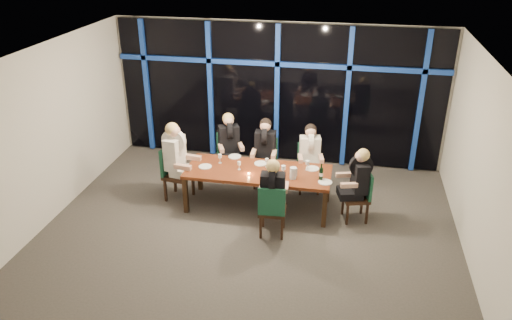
# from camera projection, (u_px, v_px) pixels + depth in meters

# --- Properties ---
(room) EXTENTS (7.04, 7.00, 3.02)m
(room) POSITION_uv_depth(u_px,v_px,m) (248.00, 119.00, 7.68)
(room) COLOR #4E4945
(room) RESTS_ON ground
(window_wall) EXTENTS (6.86, 0.43, 2.94)m
(window_wall) POSITION_uv_depth(u_px,v_px,m) (278.00, 92.00, 10.48)
(window_wall) COLOR black
(window_wall) RESTS_ON ground
(dining_table) EXTENTS (2.60, 1.00, 0.75)m
(dining_table) POSITION_uv_depth(u_px,v_px,m) (258.00, 174.00, 8.97)
(dining_table) COLOR maroon
(dining_table) RESTS_ON ground
(chair_far_left) EXTENTS (0.59, 0.59, 0.96)m
(chair_far_left) POSITION_uv_depth(u_px,v_px,m) (229.00, 153.00, 10.11)
(chair_far_left) COLOR black
(chair_far_left) RESTS_ON ground
(chair_far_mid) EXTENTS (0.46, 0.46, 0.96)m
(chair_far_mid) POSITION_uv_depth(u_px,v_px,m) (266.00, 159.00, 9.85)
(chair_far_mid) COLOR black
(chair_far_mid) RESTS_ON ground
(chair_far_right) EXTENTS (0.51, 0.51, 0.94)m
(chair_far_right) POSITION_uv_depth(u_px,v_px,m) (309.00, 165.00, 9.67)
(chair_far_right) COLOR black
(chair_far_right) RESTS_ON ground
(chair_end_left) EXTENTS (0.55, 0.55, 1.04)m
(chair_end_left) POSITION_uv_depth(u_px,v_px,m) (174.00, 170.00, 9.33)
(chair_end_left) COLOR black
(chair_end_left) RESTS_ON ground
(chair_end_right) EXTENTS (0.53, 0.53, 0.93)m
(chair_end_right) POSITION_uv_depth(u_px,v_px,m) (361.00, 193.00, 8.66)
(chair_end_right) COLOR black
(chair_end_right) RESTS_ON ground
(chair_near_mid) EXTENTS (0.47, 0.47, 0.95)m
(chair_near_mid) POSITION_uv_depth(u_px,v_px,m) (272.00, 208.00, 8.17)
(chair_near_mid) COLOR black
(chair_near_mid) RESTS_ON ground
(diner_far_left) EXTENTS (0.61, 0.66, 0.94)m
(diner_far_left) POSITION_uv_depth(u_px,v_px,m) (229.00, 137.00, 9.87)
(diner_far_left) COLOR black
(diner_far_left) RESTS_ON ground
(diner_far_mid) EXTENTS (0.49, 0.61, 0.94)m
(diner_far_mid) POSITION_uv_depth(u_px,v_px,m) (265.00, 143.00, 9.61)
(diner_far_mid) COLOR black
(diner_far_mid) RESTS_ON ground
(diner_far_right) EXTENTS (0.51, 0.62, 0.92)m
(diner_far_right) POSITION_uv_depth(u_px,v_px,m) (310.00, 149.00, 9.43)
(diner_far_right) COLOR silver
(diner_far_right) RESTS_ON ground
(diner_end_left) EXTENTS (0.68, 0.56, 1.02)m
(diner_end_left) POSITION_uv_depth(u_px,v_px,m) (176.00, 150.00, 9.13)
(diner_end_left) COLOR silver
(diner_end_left) RESTS_ON ground
(diner_end_right) EXTENTS (0.63, 0.53, 0.90)m
(diner_end_right) POSITION_uv_depth(u_px,v_px,m) (358.00, 174.00, 8.50)
(diner_end_right) COLOR black
(diner_end_right) RESTS_ON ground
(diner_near_mid) EXTENTS (0.49, 0.61, 0.93)m
(diner_near_mid) POSITION_uv_depth(u_px,v_px,m) (273.00, 186.00, 8.08)
(diner_near_mid) COLOR black
(diner_near_mid) RESTS_ON ground
(plate_far_left) EXTENTS (0.24, 0.24, 0.01)m
(plate_far_left) POSITION_uv_depth(u_px,v_px,m) (235.00, 157.00, 9.45)
(plate_far_left) COLOR white
(plate_far_left) RESTS_ON dining_table
(plate_far_mid) EXTENTS (0.24, 0.24, 0.01)m
(plate_far_mid) POSITION_uv_depth(u_px,v_px,m) (261.00, 163.00, 9.18)
(plate_far_mid) COLOR white
(plate_far_mid) RESTS_ON dining_table
(plate_far_right) EXTENTS (0.24, 0.24, 0.01)m
(plate_far_right) POSITION_uv_depth(u_px,v_px,m) (312.00, 169.00, 8.99)
(plate_far_right) COLOR white
(plate_far_right) RESTS_ON dining_table
(plate_end_left) EXTENTS (0.24, 0.24, 0.01)m
(plate_end_left) POSITION_uv_depth(u_px,v_px,m) (205.00, 167.00, 9.06)
(plate_end_left) COLOR white
(plate_end_left) RESTS_ON dining_table
(plate_end_right) EXTENTS (0.24, 0.24, 0.01)m
(plate_end_right) POSITION_uv_depth(u_px,v_px,m) (325.00, 182.00, 8.52)
(plate_end_right) COLOR white
(plate_end_right) RESTS_ON dining_table
(plate_near_mid) EXTENTS (0.24, 0.24, 0.01)m
(plate_near_mid) POSITION_uv_depth(u_px,v_px,m) (276.00, 178.00, 8.65)
(plate_near_mid) COLOR white
(plate_near_mid) RESTS_ON dining_table
(wine_bottle) EXTENTS (0.07, 0.07, 0.31)m
(wine_bottle) POSITION_uv_depth(u_px,v_px,m) (321.00, 174.00, 8.56)
(wine_bottle) COLOR black
(wine_bottle) RESTS_ON dining_table
(water_pitcher) EXTENTS (0.13, 0.12, 0.21)m
(water_pitcher) POSITION_uv_depth(u_px,v_px,m) (293.00, 173.00, 8.61)
(water_pitcher) COLOR white
(water_pitcher) RESTS_ON dining_table
(tea_light) EXTENTS (0.05, 0.05, 0.03)m
(tea_light) POSITION_uv_depth(u_px,v_px,m) (249.00, 174.00, 8.79)
(tea_light) COLOR #FFA04C
(tea_light) RESTS_ON dining_table
(wine_glass_a) EXTENTS (0.06, 0.06, 0.16)m
(wine_glass_a) POSITION_uv_depth(u_px,v_px,m) (239.00, 164.00, 8.92)
(wine_glass_a) COLOR silver
(wine_glass_a) RESTS_ON dining_table
(wine_glass_b) EXTENTS (0.07, 0.07, 0.17)m
(wine_glass_b) POSITION_uv_depth(u_px,v_px,m) (267.00, 161.00, 9.01)
(wine_glass_b) COLOR silver
(wine_glass_b) RESTS_ON dining_table
(wine_glass_c) EXTENTS (0.07, 0.07, 0.19)m
(wine_glass_c) POSITION_uv_depth(u_px,v_px,m) (283.00, 168.00, 8.70)
(wine_glass_c) COLOR silver
(wine_glass_c) RESTS_ON dining_table
(wine_glass_d) EXTENTS (0.07, 0.07, 0.18)m
(wine_glass_d) POSITION_uv_depth(u_px,v_px,m) (220.00, 157.00, 9.16)
(wine_glass_d) COLOR silver
(wine_glass_d) RESTS_ON dining_table
(wine_glass_e) EXTENTS (0.07, 0.07, 0.18)m
(wine_glass_e) POSITION_uv_depth(u_px,v_px,m) (307.00, 163.00, 8.90)
(wine_glass_e) COLOR silver
(wine_glass_e) RESTS_ON dining_table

